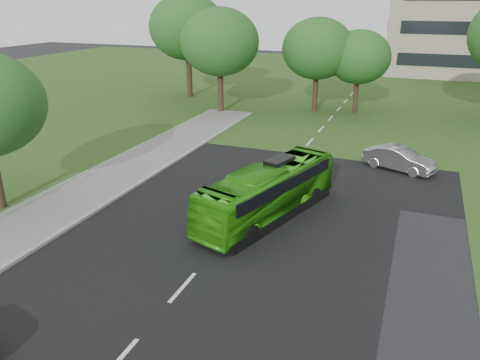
{
  "coord_description": "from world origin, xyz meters",
  "views": [
    {
      "loc": [
        7.22,
        -14.77,
        9.86
      ],
      "look_at": [
        -0.5,
        5.09,
        1.6
      ],
      "focal_mm": 35.0,
      "sensor_mm": 36.0,
      "label": 1
    }
  ],
  "objects": [
    {
      "name": "ground",
      "position": [
        0.0,
        0.0,
        0.0
      ],
      "size": [
        160.0,
        160.0,
        0.0
      ],
      "primitive_type": "plane",
      "color": "black",
      "rests_on": "ground"
    },
    {
      "name": "street_surfaces",
      "position": [
        -0.38,
        22.75,
        0.03
      ],
      "size": [
        120.0,
        120.0,
        0.15
      ],
      "color": "black",
      "rests_on": "ground"
    },
    {
      "name": "tree_park_a",
      "position": [
        -10.03,
        24.64,
        6.32
      ],
      "size": [
        7.01,
        7.01,
        9.31
      ],
      "color": "black",
      "rests_on": "ground"
    },
    {
      "name": "tree_park_b",
      "position": [
        -2.01,
        28.3,
        5.69
      ],
      "size": [
        6.44,
        6.44,
        8.44
      ],
      "color": "black",
      "rests_on": "ground"
    },
    {
      "name": "tree_park_c",
      "position": [
        1.62,
        28.95,
        5.04
      ],
      "size": [
        5.6,
        5.6,
        7.43
      ],
      "color": "black",
      "rests_on": "ground"
    },
    {
      "name": "tree_park_f",
      "position": [
        -16.18,
        30.44,
        7.15
      ],
      "size": [
        7.88,
        7.88,
        10.52
      ],
      "color": "black",
      "rests_on": "ground"
    },
    {
      "name": "bus",
      "position": [
        1.0,
        4.96,
        1.26
      ],
      "size": [
        4.69,
        9.28,
        2.52
      ],
      "primitive_type": "imported",
      "rotation": [
        0.0,
        0.0,
        -0.3
      ],
      "color": "#329E13",
      "rests_on": "ground"
    },
    {
      "name": "sedan",
      "position": [
        6.48,
        14.14,
        0.71
      ],
      "size": [
        4.56,
        2.97,
        1.42
      ],
      "primitive_type": "imported",
      "rotation": [
        0.0,
        0.0,
        1.2
      ],
      "color": "#9E9EA2",
      "rests_on": "ground"
    }
  ]
}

